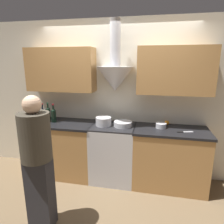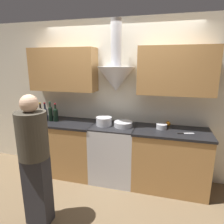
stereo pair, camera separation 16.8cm
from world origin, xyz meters
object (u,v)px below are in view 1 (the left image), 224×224
(wine_bottle_0, at_px, (33,114))
(person_foreground_left, at_px, (37,158))
(stove_range, at_px, (113,152))
(mixing_bowl, at_px, (123,124))
(wine_bottle_2, at_px, (43,115))
(wine_bottle_4, at_px, (54,115))
(saucepan, at_px, (161,126))
(wine_bottle_3, at_px, (48,114))
(stock_pot, at_px, (104,121))
(wine_bottle_1, at_px, (38,114))
(orange_fruit, at_px, (167,123))

(wine_bottle_0, bearing_deg, person_foreground_left, -55.70)
(stove_range, distance_m, mixing_bowl, 0.53)
(wine_bottle_0, height_order, wine_bottle_2, wine_bottle_0)
(wine_bottle_2, bearing_deg, wine_bottle_4, 7.28)
(mixing_bowl, xyz_separation_m, saucepan, (0.59, 0.05, -0.00))
(wine_bottle_3, relative_size, saucepan, 2.09)
(mixing_bowl, height_order, person_foreground_left, person_foreground_left)
(stock_pot, xyz_separation_m, person_foreground_left, (-0.48, -1.13, -0.13))
(wine_bottle_1, relative_size, wine_bottle_3, 0.92)
(wine_bottle_3, bearing_deg, orange_fruit, 6.98)
(person_foreground_left, bearing_deg, mixing_bowl, 55.18)
(wine_bottle_2, xyz_separation_m, orange_fruit, (2.04, 0.25, -0.09))
(wine_bottle_1, bearing_deg, orange_fruit, 5.98)
(mixing_bowl, height_order, orange_fruit, mixing_bowl)
(wine_bottle_4, distance_m, orange_fruit, 1.87)
(wine_bottle_2, relative_size, person_foreground_left, 0.20)
(wine_bottle_4, height_order, stock_pot, wine_bottle_4)
(person_foreground_left, bearing_deg, wine_bottle_3, 112.70)
(wine_bottle_3, height_order, stock_pot, wine_bottle_3)
(mixing_bowl, relative_size, orange_fruit, 3.90)
(stove_range, bearing_deg, orange_fruit, 14.52)
(stock_pot, bearing_deg, wine_bottle_3, -179.68)
(stove_range, height_order, stock_pot, stock_pot)
(wine_bottle_4, bearing_deg, wine_bottle_0, -177.12)
(wine_bottle_4, height_order, orange_fruit, wine_bottle_4)
(stove_range, relative_size, wine_bottle_2, 2.94)
(stock_pot, bearing_deg, wine_bottle_2, -179.18)
(wine_bottle_4, bearing_deg, wine_bottle_3, -171.07)
(stock_pot, bearing_deg, person_foreground_left, -113.14)
(orange_fruit, bearing_deg, wine_bottle_1, -174.02)
(stove_range, distance_m, saucepan, 0.90)
(wine_bottle_4, bearing_deg, mixing_bowl, 0.19)
(orange_fruit, bearing_deg, stove_range, -165.48)
(wine_bottle_3, height_order, wine_bottle_4, wine_bottle_3)
(wine_bottle_1, distance_m, stock_pot, 1.16)
(wine_bottle_2, distance_m, orange_fruit, 2.06)
(wine_bottle_4, distance_m, stock_pot, 0.87)
(wine_bottle_0, xyz_separation_m, saucepan, (2.15, 0.07, -0.09))
(wine_bottle_3, height_order, saucepan, wine_bottle_3)
(stove_range, bearing_deg, wine_bottle_2, -178.51)
(wine_bottle_3, distance_m, person_foreground_left, 1.24)
(wine_bottle_1, bearing_deg, wine_bottle_0, -168.56)
(orange_fruit, xyz_separation_m, person_foreground_left, (-1.48, -1.36, -0.10))
(wine_bottle_0, distance_m, person_foreground_left, 1.37)
(wine_bottle_0, height_order, orange_fruit, wine_bottle_0)
(wine_bottle_3, height_order, orange_fruit, wine_bottle_3)
(wine_bottle_0, height_order, person_foreground_left, person_foreground_left)
(orange_fruit, height_order, saucepan, saucepan)
(stove_range, relative_size, stock_pot, 3.77)
(wine_bottle_2, height_order, saucepan, wine_bottle_2)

